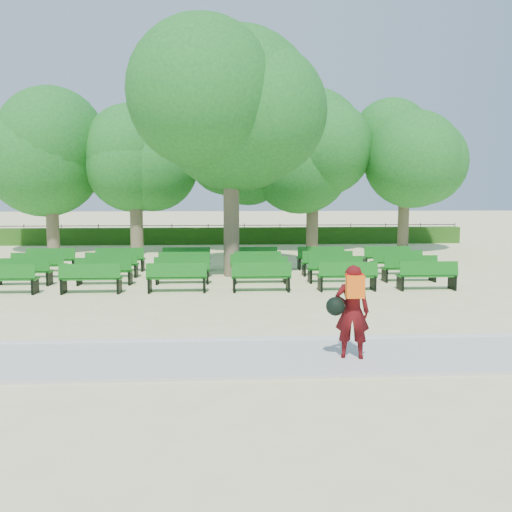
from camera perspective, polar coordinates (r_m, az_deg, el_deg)
The scene contains 9 objects.
ground at distance 17.50m, azimuth -2.62°, elevation -3.21°, with size 120.00×120.00×0.00m, color beige.
paving at distance 10.28m, azimuth -2.03°, elevation -10.19°, with size 30.00×2.20×0.06m, color #BABAB5.
curb at distance 11.38m, azimuth -2.17°, elevation -8.41°, with size 30.00×0.12×0.10m, color silver.
hedge at distance 31.34m, azimuth -2.98°, elevation 2.03°, with size 26.00×0.70×0.90m, color #255315.
fence at distance 31.78m, azimuth -2.98°, elevation 1.28°, with size 26.00×0.10×1.02m, color black, non-canonical shape.
tree_line at distance 27.40m, azimuth -2.91°, elevation 0.40°, with size 21.80×6.80×7.04m, color #1C6A21, non-canonical shape.
bench_array at distance 19.08m, azimuth -3.53°, elevation -2.11°, with size 1.79×0.68×1.11m.
tree_among at distance 19.79m, azimuth -2.53°, elevation 12.77°, with size 5.77×5.77×7.72m.
person at distance 10.13m, azimuth 9.47°, elevation -5.37°, with size 0.81×0.52×1.65m.
Camera 1 is at (-0.23, -17.24, 3.03)m, focal length 40.00 mm.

